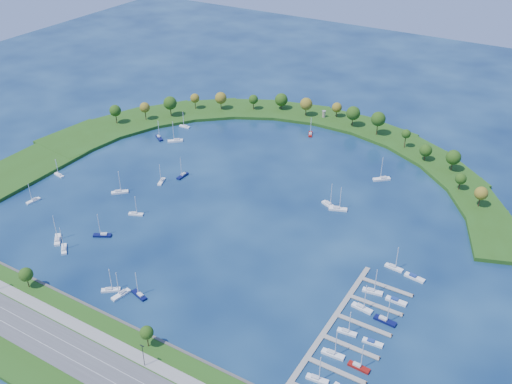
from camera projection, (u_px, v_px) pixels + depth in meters
The scene contains 36 objects.
ground at pixel (243, 200), 304.09m from camera, with size 700.00×700.00×0.00m, color #07183D.
south_shoreline at pixel (69, 349), 213.48m from camera, with size 420.00×43.10×11.60m.
breakwater at pixel (221, 143), 359.54m from camera, with size 286.74×247.64×2.00m.
breakwater_trees at pixel (299, 117), 370.04m from camera, with size 238.01×91.85×15.71m.
harbor_tower at pixel (324, 114), 389.92m from camera, with size 2.60×2.60×4.59m.
dock_system at pixel (347, 332), 221.90m from camera, with size 24.28×82.00×1.60m.
moored_boat_0 at pixel (120, 192), 309.70m from camera, with size 8.21×8.12×13.26m.
moored_boat_1 at pixel (159, 137), 366.78m from camera, with size 8.53×6.78×12.69m.
moored_boat_2 at pixel (59, 174), 325.83m from camera, with size 7.42×3.21×10.55m.
moored_boat_3 at pixel (185, 126), 381.48m from camera, with size 7.60×2.59×10.99m.
moored_boat_4 at pixel (111, 289), 242.08m from camera, with size 7.59×6.60×11.61m.
moored_boat_5 at pixel (338, 208), 295.41m from camera, with size 9.76×5.85×13.88m.
moored_boat_6 at pixel (136, 213), 291.58m from camera, with size 7.79×4.85×11.11m.
moored_boat_7 at pixel (382, 178), 321.73m from camera, with size 9.19×8.49×14.39m.
moored_boat_8 at pixel (33, 200), 302.44m from camera, with size 3.36×7.82×11.13m.
moored_boat_9 at pixel (175, 140), 363.00m from camera, with size 8.90×8.27×13.97m.
moored_boat_10 at pixel (329, 205), 298.62m from camera, with size 9.72×6.13×13.88m.
moored_boat_11 at pixel (64, 249), 266.31m from camera, with size 7.56×7.32×12.09m.
moored_boat_12 at pixel (121, 294), 239.51m from camera, with size 4.01×8.95×12.72m.
moored_boat_13 at pixel (102, 235), 275.76m from camera, with size 8.73×6.31×12.70m.
moored_boat_14 at pixel (161, 181), 319.53m from camera, with size 4.75×8.12×11.53m.
moored_boat_15 at pixel (139, 294), 239.29m from camera, with size 8.55×4.41×12.11m.
moored_boat_16 at pixel (183, 175), 324.95m from camera, with size 2.55×8.53×12.47m.
moored_boat_17 at pixel (310, 134), 371.53m from camera, with size 5.33×8.26×11.81m.
moored_boat_18 at pixel (58, 239), 272.53m from camera, with size 8.37×8.50×13.71m.
docked_boat_0 at pixel (317, 379), 201.75m from camera, with size 8.30×3.03×11.94m.
docked_boat_2 at pixel (333, 354), 211.59m from camera, with size 8.83×2.94×12.79m.
docked_boat_3 at pixel (359, 366), 206.44m from camera, with size 8.29×2.63×12.05m.
docked_boat_4 at pixel (347, 331), 221.19m from camera, with size 7.85×2.96×11.27m.
docked_boat_5 at pixel (372, 342), 216.75m from camera, with size 8.03×2.71×1.61m.
docked_boat_6 at pixel (362, 307), 232.53m from camera, with size 9.08×3.46×13.02m.
docked_boat_7 at pixel (385, 320), 226.45m from camera, with size 9.22×3.14×13.33m.
docked_boat_8 at pixel (373, 291), 241.16m from camera, with size 8.79×3.67×12.52m.
docked_boat_9 at pixel (396, 301), 236.34m from camera, with size 8.83×2.60×1.79m.
docked_boat_10 at pixel (394, 267), 254.73m from camera, with size 8.44×3.13×12.12m.
docked_boat_11 at pixel (414, 277), 249.07m from camera, with size 9.18×3.62×1.82m.
Camera 1 is at (137.66, -217.48, 162.14)m, focal length 40.25 mm.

